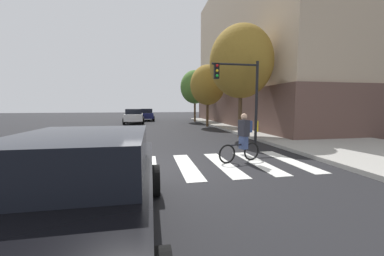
# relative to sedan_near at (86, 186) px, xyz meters

# --- Properties ---
(ground_plane) EXTENTS (120.00, 120.00, 0.00)m
(ground_plane) POSITION_rel_sedan_near_xyz_m (1.27, 3.74, -0.82)
(ground_plane) COLOR black
(crosswalk_stripes) EXTENTS (9.20, 3.23, 0.01)m
(crosswalk_stripes) POSITION_rel_sedan_near_xyz_m (1.46, 3.74, -0.81)
(crosswalk_stripes) COLOR silver
(crosswalk_stripes) RESTS_ON ground
(sedan_near) EXTENTS (2.20, 4.62, 1.59)m
(sedan_near) POSITION_rel_sedan_near_xyz_m (0.00, 0.00, 0.00)
(sedan_near) COLOR black
(sedan_near) RESTS_ON ground
(sedan_mid) EXTENTS (2.22, 4.64, 1.59)m
(sedan_mid) POSITION_rel_sedan_near_xyz_m (-0.68, 22.23, 0.00)
(sedan_mid) COLOR silver
(sedan_mid) RESTS_ON ground
(sedan_far) EXTENTS (2.19, 4.53, 1.55)m
(sedan_far) POSITION_rel_sedan_near_xyz_m (0.54, 26.79, -0.02)
(sedan_far) COLOR navy
(sedan_far) RESTS_ON ground
(cyclist) EXTENTS (1.67, 0.50, 1.69)m
(cyclist) POSITION_rel_sedan_near_xyz_m (4.10, 3.97, 0.02)
(cyclist) COLOR black
(cyclist) RESTS_ON ground
(traffic_light_near) EXTENTS (2.47, 0.28, 4.20)m
(traffic_light_near) POSITION_rel_sedan_near_xyz_m (5.53, 7.51, 2.04)
(traffic_light_near) COLOR black
(traffic_light_near) RESTS_ON ground
(fire_hydrant) EXTENTS (0.33, 0.22, 0.78)m
(fire_hydrant) POSITION_rel_sedan_near_xyz_m (8.39, 11.11, -0.29)
(fire_hydrant) COLOR gold
(fire_hydrant) RESTS_ON sidewalk
(street_tree_near) EXTENTS (3.84, 3.84, 6.82)m
(street_tree_near) POSITION_rel_sedan_near_xyz_m (6.48, 9.89, 3.79)
(street_tree_near) COLOR #4C3823
(street_tree_near) RESTS_ON ground
(street_tree_mid) EXTENTS (3.20, 3.20, 5.70)m
(street_tree_mid) POSITION_rel_sedan_near_xyz_m (6.30, 17.14, 3.02)
(street_tree_mid) COLOR #4C3823
(street_tree_mid) RESTS_ON ground
(street_tree_far) EXTENTS (3.48, 3.48, 6.19)m
(street_tree_far) POSITION_rel_sedan_near_xyz_m (6.44, 23.64, 3.36)
(street_tree_far) COLOR #4C3823
(street_tree_far) RESTS_ON ground
(corner_building) EXTENTS (19.18, 22.59, 15.16)m
(corner_building) POSITION_rel_sedan_near_xyz_m (17.92, 18.45, 6.71)
(corner_building) COLOR brown
(corner_building) RESTS_ON ground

